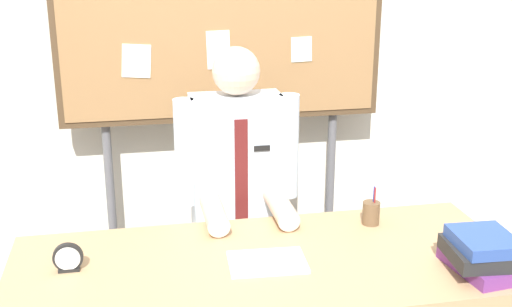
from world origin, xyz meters
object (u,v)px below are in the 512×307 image
object	(u,v)px
desk	(266,281)
open_notebook	(268,262)
pen_holder	(371,213)
person	(238,212)
bulletin_board	(222,4)
desk_clock	(68,259)
book_stack	(480,253)

from	to	relation	value
desk	open_notebook	distance (m)	0.09
desk	pen_holder	distance (m)	0.56
person	bulletin_board	distance (m)	0.98
open_notebook	desk_clock	bearing A→B (deg)	173.19
bulletin_board	person	bearing A→B (deg)	-89.98
open_notebook	desk_clock	distance (m)	0.70
bulletin_board	desk	bearing A→B (deg)	-89.99
pen_holder	open_notebook	bearing A→B (deg)	-152.11
open_notebook	desk_clock	world-z (taller)	desk_clock
desk	book_stack	xyz separation A→B (m)	(0.71, -0.22, 0.15)
open_notebook	pen_holder	world-z (taller)	pen_holder
book_stack	pen_holder	bearing A→B (deg)	115.92
desk_clock	pen_holder	bearing A→B (deg)	8.39
book_stack	person	bearing A→B (deg)	130.37
bulletin_board	desk_clock	xyz separation A→B (m)	(-0.69, -0.95, -0.78)
person	pen_holder	bearing A→B (deg)	-37.67
desk_clock	pen_holder	xyz separation A→B (m)	(1.18, 0.17, 0.00)
book_stack	open_notebook	world-z (taller)	book_stack
bulletin_board	pen_holder	size ratio (longest dim) A/B	13.47
open_notebook	desk	bearing A→B (deg)	95.59
bulletin_board	open_notebook	world-z (taller)	bulletin_board
person	book_stack	size ratio (longest dim) A/B	4.77
desk	open_notebook	size ratio (longest dim) A/B	6.65
person	pen_holder	xyz separation A→B (m)	(0.49, -0.38, 0.12)
desk	bulletin_board	xyz separation A→B (m)	(-0.00, 1.01, 0.90)
desk	pen_holder	size ratio (longest dim) A/B	11.52
person	book_stack	world-z (taller)	person
desk	book_stack	world-z (taller)	book_stack
open_notebook	desk_clock	size ratio (longest dim) A/B	2.65
bulletin_board	open_notebook	distance (m)	1.32
person	book_stack	distance (m)	1.11
book_stack	desk_clock	bearing A→B (deg)	168.48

